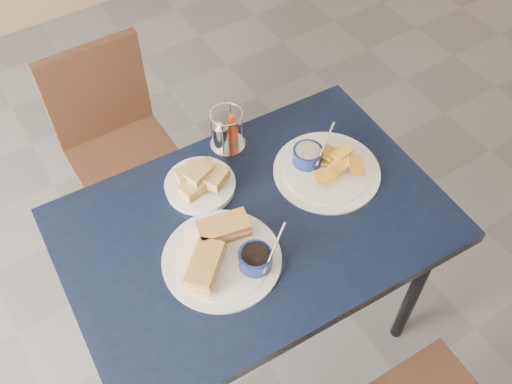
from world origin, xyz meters
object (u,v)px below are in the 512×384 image
chair_far (114,134)px  bread_basket (200,182)px  dining_table (255,237)px  sandwich_plate (224,254)px  condiment_caddy (226,132)px  plantain_plate (322,166)px

chair_far → bread_basket: 0.70m
dining_table → chair_far: chair_far is taller
sandwich_plate → condiment_caddy: size_ratio=2.39×
plantain_plate → dining_table: bearing=-169.2°
dining_table → bread_basket: size_ratio=5.42×
condiment_caddy → bread_basket: bearing=-144.6°
sandwich_plate → bread_basket: bearing=75.5°
chair_far → plantain_plate: size_ratio=2.55×
sandwich_plate → bread_basket: (0.06, 0.25, 0.01)m
chair_far → dining_table: bearing=-80.9°
sandwich_plate → condiment_caddy: condiment_caddy is taller
dining_table → condiment_caddy: bearing=74.3°
dining_table → chair_far: 0.85m
condiment_caddy → sandwich_plate: bearing=-121.3°
plantain_plate → condiment_caddy: 0.31m
condiment_caddy → chair_far: bearing=112.3°
chair_far → plantain_plate: plantain_plate is taller
sandwich_plate → plantain_plate: (0.41, 0.11, -0.01)m
bread_basket → condiment_caddy: 0.19m
dining_table → bread_basket: (-0.07, 0.19, 0.11)m
dining_table → condiment_caddy: (0.08, 0.29, 0.13)m
dining_table → chair_far: bearing=99.1°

